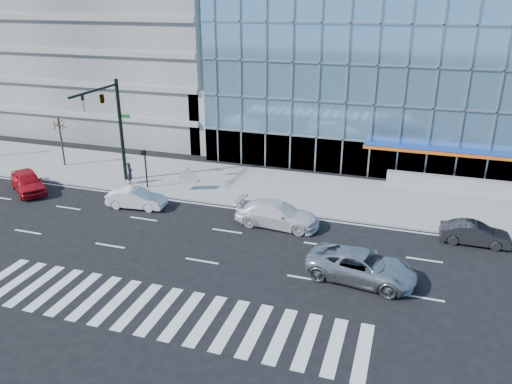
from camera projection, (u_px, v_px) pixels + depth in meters
ground at (227, 231)px, 31.75m from camera, size 160.00×160.00×0.00m
sidewalk at (264, 187)px, 38.79m from camera, size 120.00×8.00×0.15m
theatre_building at (458, 67)px, 47.94m from camera, size 42.00×26.00×15.00m
parking_garage at (143, 32)px, 56.70m from camera, size 24.00×24.00×20.00m
ramp_block at (235, 116)px, 48.25m from camera, size 6.00×8.00×6.00m
traffic_signal at (108, 109)px, 36.63m from camera, size 1.14×5.74×8.00m
ped_signal_post at (145, 163)px, 37.74m from camera, size 0.30×0.33×3.00m
street_tree_near at (59, 124)px, 42.10m from camera, size 1.10×1.10×4.23m
silver_suv at (362, 266)px, 26.11m from camera, size 6.05×3.39×1.60m
white_suv at (277, 214)px, 32.25m from camera, size 5.59×2.48×1.59m
white_sedan at (136, 198)px, 35.01m from camera, size 4.26×1.88×1.36m
dark_sedan at (475, 234)px, 29.93m from camera, size 4.03×1.41×1.33m
red_sedan at (28, 182)px, 37.78m from camera, size 4.90×4.38×1.61m
pedestrian at (130, 173)px, 38.95m from camera, size 0.55×0.71×1.74m
tilted_panel at (188, 178)px, 37.68m from camera, size 1.84×0.10×1.84m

